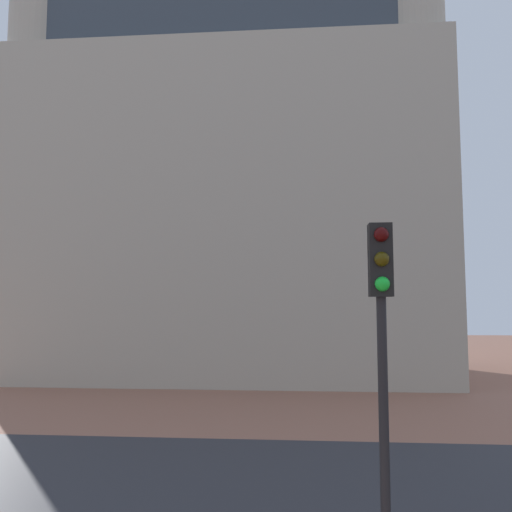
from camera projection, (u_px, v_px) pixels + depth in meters
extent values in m
plane|color=#93604C|center=(268.00, 457.00, 13.21)|extent=(120.00, 120.00, 0.00)
cube|color=#2D2D33|center=(262.00, 486.00, 11.06)|extent=(120.00, 7.79, 0.00)
cube|color=#B2A893|center=(232.00, 226.00, 30.92)|extent=(22.13, 12.50, 16.62)
cube|color=#38424C|center=(233.00, 66.00, 31.82)|extent=(20.36, 11.50, 2.40)
cube|color=#B2A893|center=(214.00, 131.00, 31.54)|extent=(4.11, 4.11, 27.78)
cylinder|color=#B2A893|center=(32.00, 172.00, 27.23)|extent=(2.80, 2.80, 20.87)
cylinder|color=#B2A893|center=(419.00, 162.00, 25.59)|extent=(2.80, 2.80, 21.03)
cylinder|color=black|center=(385.00, 456.00, 6.42)|extent=(0.12, 0.12, 3.78)
cube|color=black|center=(380.00, 260.00, 6.64)|extent=(0.28, 0.24, 0.90)
sphere|color=#390606|center=(381.00, 234.00, 6.54)|extent=(0.18, 0.18, 0.18)
sphere|color=#3C3306|center=(382.00, 259.00, 6.51)|extent=(0.18, 0.18, 0.18)
sphere|color=green|center=(382.00, 284.00, 6.48)|extent=(0.18, 0.18, 0.18)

